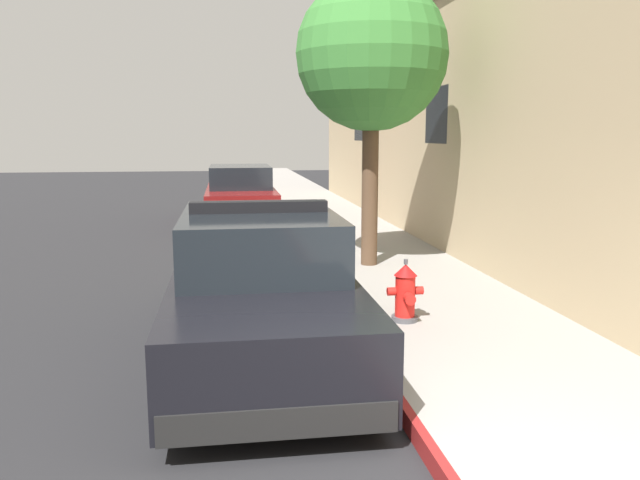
{
  "coord_description": "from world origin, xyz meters",
  "views": [
    {
      "loc": [
        -1.46,
        -3.3,
        2.38
      ],
      "look_at": [
        -0.25,
        4.81,
        1.0
      ],
      "focal_mm": 34.86,
      "sensor_mm": 36.0,
      "label": 1
    }
  ],
  "objects_px": {
    "police_cruiser": "(260,287)",
    "street_tree": "(372,56)",
    "parked_car_silver_ahead": "(241,196)",
    "fire_hydrant": "(405,293)"
  },
  "relations": [
    {
      "from": "police_cruiser",
      "to": "fire_hydrant",
      "type": "relative_size",
      "value": 6.37
    },
    {
      "from": "police_cruiser",
      "to": "parked_car_silver_ahead",
      "type": "xyz_separation_m",
      "value": [
        0.02,
        10.69,
        -0.0
      ]
    },
    {
      "from": "parked_car_silver_ahead",
      "to": "street_tree",
      "type": "xyz_separation_m",
      "value": [
        2.06,
        -6.96,
        2.94
      ]
    },
    {
      "from": "parked_car_silver_ahead",
      "to": "street_tree",
      "type": "bearing_deg",
      "value": -73.53
    },
    {
      "from": "police_cruiser",
      "to": "fire_hydrant",
      "type": "xyz_separation_m",
      "value": [
        1.76,
        0.38,
        -0.23
      ]
    },
    {
      "from": "parked_car_silver_ahead",
      "to": "street_tree",
      "type": "relative_size",
      "value": 1.01
    },
    {
      "from": "police_cruiser",
      "to": "street_tree",
      "type": "distance_m",
      "value": 5.18
    },
    {
      "from": "police_cruiser",
      "to": "street_tree",
      "type": "relative_size",
      "value": 1.01
    },
    {
      "from": "fire_hydrant",
      "to": "street_tree",
      "type": "xyz_separation_m",
      "value": [
        0.32,
        3.35,
        3.17
      ]
    },
    {
      "from": "police_cruiser",
      "to": "parked_car_silver_ahead",
      "type": "relative_size",
      "value": 1.0
    }
  ]
}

